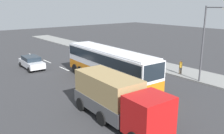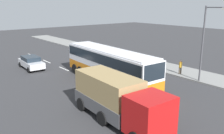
# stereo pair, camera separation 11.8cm
# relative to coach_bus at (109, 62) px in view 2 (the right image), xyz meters

# --- Properties ---
(ground_plane) EXTENTS (120.00, 120.00, 0.00)m
(ground_plane) POSITION_rel_coach_bus_xyz_m (1.29, 0.62, -2.07)
(ground_plane) COLOR #333335
(sidewalk_curb) EXTENTS (80.00, 4.00, 0.15)m
(sidewalk_curb) POSITION_rel_coach_bus_xyz_m (1.29, 8.81, -2.00)
(sidewalk_curb) COLOR gray
(sidewalk_curb) RESTS_ON ground_plane
(lane_centreline) EXTENTS (36.24, 0.16, 0.01)m
(lane_centreline) POSITION_rel_coach_bus_xyz_m (-0.33, -0.97, -2.07)
(lane_centreline) COLOR white
(lane_centreline) RESTS_ON ground_plane
(coach_bus) EXTENTS (12.12, 3.17, 3.34)m
(coach_bus) POSITION_rel_coach_bus_xyz_m (0.00, 0.00, 0.00)
(coach_bus) COLOR orange
(coach_bus) RESTS_ON ground_plane
(cargo_truck) EXTENTS (7.72, 2.83, 2.93)m
(cargo_truck) POSITION_rel_coach_bus_xyz_m (6.58, -4.48, -0.46)
(cargo_truck) COLOR red
(cargo_truck) RESTS_ON ground_plane
(car_silver_hatch) EXTENTS (4.53, 2.02, 1.50)m
(car_silver_hatch) POSITION_rel_coach_bus_xyz_m (-10.03, -3.94, -1.28)
(car_silver_hatch) COLOR silver
(car_silver_hatch) RESTS_ON ground_plane
(pedestrian_near_curb) EXTENTS (0.32, 0.32, 1.52)m
(pedestrian_near_curb) POSITION_rel_coach_bus_xyz_m (2.88, 7.57, -1.06)
(pedestrian_near_curb) COLOR brown
(pedestrian_near_curb) RESTS_ON sidewalk_curb
(street_lamp) EXTENTS (2.12, 0.24, 7.22)m
(street_lamp) POSITION_rel_coach_bus_xyz_m (5.71, 7.04, 2.26)
(street_lamp) COLOR #47474C
(street_lamp) RESTS_ON sidewalk_curb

